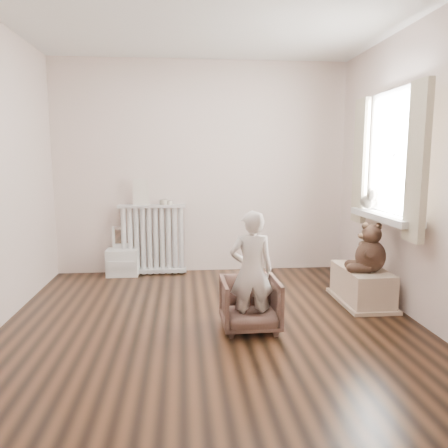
{
  "coord_description": "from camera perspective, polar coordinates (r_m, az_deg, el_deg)",
  "views": [
    {
      "loc": [
        -0.24,
        -3.66,
        1.43
      ],
      "look_at": [
        0.15,
        0.45,
        0.8
      ],
      "focal_mm": 35.0,
      "sensor_mm": 36.0,
      "label": 1
    }
  ],
  "objects": [
    {
      "name": "floor",
      "position": [
        3.93,
        -1.6,
        -12.64
      ],
      "size": [
        3.6,
        3.6,
        0.01
      ],
      "primitive_type": "cube",
      "color": "black",
      "rests_on": "ground"
    },
    {
      "name": "ceiling",
      "position": [
        3.85,
        -1.78,
        26.4
      ],
      "size": [
        3.6,
        3.6,
        0.01
      ],
      "primitive_type": "cube",
      "color": "white",
      "rests_on": "ground"
    },
    {
      "name": "back_wall",
      "position": [
        5.46,
        -2.93,
        7.3
      ],
      "size": [
        3.6,
        0.02,
        2.6
      ],
      "primitive_type": "cube",
      "color": "silver",
      "rests_on": "ground"
    },
    {
      "name": "front_wall",
      "position": [
        1.88,
        1.93,
        4.78
      ],
      "size": [
        3.6,
        0.02,
        2.6
      ],
      "primitive_type": "cube",
      "color": "silver",
      "rests_on": "ground"
    },
    {
      "name": "right_wall",
      "position": [
        4.19,
        23.87,
        6.18
      ],
      "size": [
        0.02,
        3.6,
        2.6
      ],
      "primitive_type": "cube",
      "color": "silver",
      "rests_on": "ground"
    },
    {
      "name": "window",
      "position": [
        4.43,
        21.64,
        8.34
      ],
      "size": [
        0.03,
        0.9,
        1.1
      ],
      "primitive_type": "cube",
      "color": "white",
      "rests_on": "right_wall"
    },
    {
      "name": "window_sill",
      "position": [
        4.43,
        20.18,
        0.88
      ],
      "size": [
        0.22,
        1.1,
        0.06
      ],
      "primitive_type": "cube",
      "color": "silver",
      "rests_on": "right_wall"
    },
    {
      "name": "curtain_left",
      "position": [
        3.88,
        23.96,
        7.37
      ],
      "size": [
        0.06,
        0.26,
        1.3
      ],
      "primitive_type": "cube",
      "color": "beige",
      "rests_on": "right_wall"
    },
    {
      "name": "curtain_right",
      "position": [
        4.9,
        17.41,
        7.82
      ],
      "size": [
        0.06,
        0.26,
        1.3
      ],
      "primitive_type": "cube",
      "color": "beige",
      "rests_on": "right_wall"
    },
    {
      "name": "radiator",
      "position": [
        5.45,
        -9.29,
        -2.45
      ],
      "size": [
        0.82,
        0.15,
        0.86
      ],
      "primitive_type": "cube",
      "color": "silver",
      "rests_on": "floor"
    },
    {
      "name": "paper_doll",
      "position": [
        5.37,
        -10.78,
        4.13
      ],
      "size": [
        0.19,
        0.02,
        0.31
      ],
      "primitive_type": "cube",
      "color": "beige",
      "rests_on": "radiator"
    },
    {
      "name": "tin_a",
      "position": [
        5.37,
        -7.87,
        2.85
      ],
      "size": [
        0.1,
        0.1,
        0.06
      ],
      "primitive_type": "cylinder",
      "color": "#A59E8C",
      "rests_on": "radiator"
    },
    {
      "name": "tin_b",
      "position": [
        5.37,
        -7.2,
        2.79
      ],
      "size": [
        0.09,
        0.09,
        0.05
      ],
      "primitive_type": "cylinder",
      "color": "#A59E8C",
      "rests_on": "radiator"
    },
    {
      "name": "toy_vanity",
      "position": [
        5.48,
        -13.12,
        -3.72
      ],
      "size": [
        0.38,
        0.27,
        0.59
      ],
      "primitive_type": "cube",
      "color": "silver",
      "rests_on": "floor"
    },
    {
      "name": "armchair",
      "position": [
        3.7,
        3.42,
        -10.38
      ],
      "size": [
        0.48,
        0.49,
        0.44
      ],
      "primitive_type": "imported",
      "rotation": [
        0.0,
        0.0,
        0.02
      ],
      "color": "brown",
      "rests_on": "floor"
    },
    {
      "name": "child",
      "position": [
        3.57,
        3.59,
        -6.15
      ],
      "size": [
        0.37,
        0.25,
        0.99
      ],
      "primitive_type": "imported",
      "rotation": [
        0.0,
        0.0,
        3.16
      ],
      "color": "silver",
      "rests_on": "armchair"
    },
    {
      "name": "toy_bench",
      "position": [
        4.57,
        17.58,
        -7.33
      ],
      "size": [
        0.39,
        0.74,
        0.35
      ],
      "primitive_type": "cube",
      "color": "beige",
      "rests_on": "floor"
    },
    {
      "name": "teddy_bear",
      "position": [
        4.37,
        18.69,
        -1.78
      ],
      "size": [
        0.43,
        0.37,
        0.46
      ],
      "primitive_type": null,
      "rotation": [
        0.0,
        0.0,
        -0.23
      ],
      "color": "#311F16",
      "rests_on": "toy_bench"
    },
    {
      "name": "plush_cat",
      "position": [
        4.72,
        18.36,
        3.01
      ],
      "size": [
        0.19,
        0.28,
        0.22
      ],
      "primitive_type": null,
      "rotation": [
        0.0,
        0.0,
        -0.13
      ],
      "color": "slate",
      "rests_on": "window_sill"
    }
  ]
}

